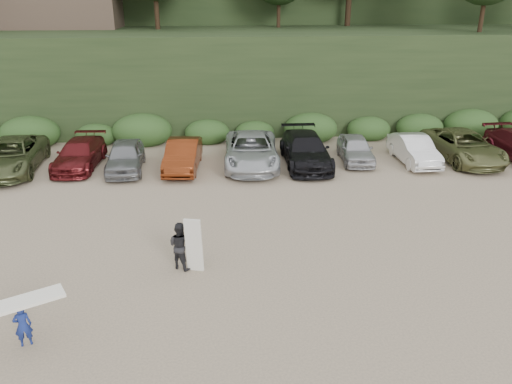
{
  "coord_description": "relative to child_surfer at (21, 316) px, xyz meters",
  "views": [
    {
      "loc": [
        -1.31,
        -14.56,
        8.41
      ],
      "look_at": [
        0.06,
        3.0,
        1.3
      ],
      "focal_mm": 35.0,
      "sensor_mm": 36.0,
      "label": 1
    }
  ],
  "objects": [
    {
      "name": "ground",
      "position": [
        6.37,
        3.76,
        -0.89
      ],
      "size": [
        120.0,
        120.0,
        0.0
      ],
      "primitive_type": "plane",
      "color": "tan",
      "rests_on": "ground"
    },
    {
      "name": "parked_cars",
      "position": [
        7.72,
        13.69,
        -0.13
      ],
      "size": [
        39.75,
        6.0,
        1.62
      ],
      "color": "#AAA9AE",
      "rests_on": "ground"
    },
    {
      "name": "child_surfer",
      "position": [
        0.0,
        0.0,
        0.0
      ],
      "size": [
        2.2,
        1.57,
        1.3
      ],
      "color": "navy",
      "rests_on": "ground"
    },
    {
      "name": "adult_surfer",
      "position": [
        3.76,
        3.55,
        -0.07
      ],
      "size": [
        1.25,
        0.98,
        1.9
      ],
      "color": "black",
      "rests_on": "ground"
    }
  ]
}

